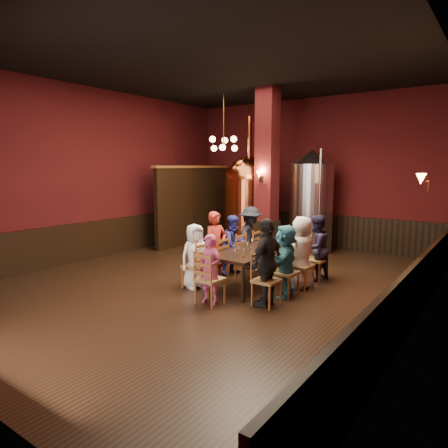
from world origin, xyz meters
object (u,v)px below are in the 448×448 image
Objects in this scene: copper_kettle at (249,201)px; steel_vessel at (311,201)px; dining_table at (257,252)px; person_0 at (195,256)px; person_2 at (234,245)px; rose_vase at (283,234)px; person_1 at (216,246)px.

copper_kettle reaches higher than steel_vessel.
dining_table is 1.85× the size of person_0.
person_2 is (-0.84, 0.36, -0.01)m from dining_table.
dining_table is 1.03m from rose_vase.
copper_kettle is (-2.21, 3.20, 0.74)m from dining_table.
person_2 is 0.47× the size of steel_vessel.
person_1 is 0.52× the size of steel_vessel.
dining_table is 3.77m from steel_vessel.
person_0 is 0.45× the size of steel_vessel.
dining_table is 8.09× the size of rose_vase.
person_0 is at bearing -174.54° from person_2.
person_2 reaches higher than person_0.
steel_vessel is at bearing 100.36° from rose_vase.
copper_kettle reaches higher than person_1.
person_1 reaches higher than person_2.
person_0 reaches higher than rose_vase.
person_1 is at bearing -68.88° from copper_kettle.
dining_table is 3.96m from copper_kettle.
person_1 is 4.05m from steel_vessel.
dining_table is 1.79× the size of person_2.
person_1 is at bearing -126.23° from rose_vase.
person_1 is at bearing 17.44° from person_0.
person_0 is 1.33m from person_2.
person_1 reaches higher than dining_table.
person_2 is at bearing -145.47° from rose_vase.
person_0 is (-0.89, -0.97, -0.03)m from dining_table.
person_0 is at bearing -130.36° from dining_table.
copper_kettle reaches higher than person_2.
person_1 is (-0.86, -0.30, 0.07)m from dining_table.
person_2 is at bearing -64.11° from copper_kettle.
rose_vase reaches higher than dining_table.
person_0 is 0.87× the size of person_1.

